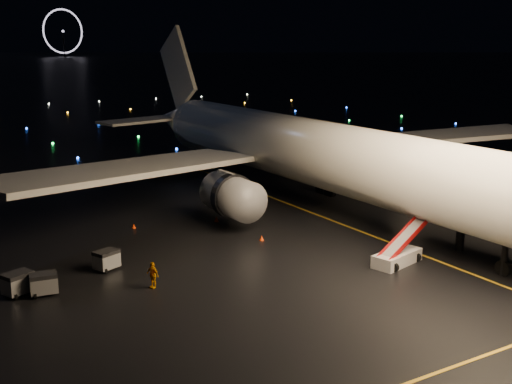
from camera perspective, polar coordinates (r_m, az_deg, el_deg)
lane_centre at (r=61.45m, az=7.42°, el=-2.77°), size 0.25×80.00×0.02m
airliner at (r=69.78m, az=2.50°, el=7.16°), size 67.81×64.52×18.93m
belt_loader at (r=50.73m, az=12.47°, el=-4.58°), size 6.81×3.38×3.19m
crew_c at (r=45.70m, az=-9.18°, el=-7.29°), size 0.84×1.21×1.90m
safety_cone_0 at (r=55.75m, az=0.50°, el=-4.09°), size 0.55×0.55×0.47m
safety_cone_1 at (r=61.55m, az=-3.54°, el=-2.43°), size 0.55×0.55×0.50m
safety_cone_2 at (r=60.41m, az=-10.82°, el=-2.97°), size 0.52×0.52×0.46m
ferris_wheel at (r=776.13m, az=-16.77°, el=13.38°), size 49.33×16.80×52.00m
taxiway_lights at (r=140.44m, az=-20.54°, el=5.59°), size 164.00×92.00×0.36m
baggage_cart_0 at (r=46.34m, az=-18.36°, el=-7.78°), size 1.95×1.49×1.52m
baggage_cart_1 at (r=49.94m, az=-13.15°, el=-5.92°), size 2.11×1.83×1.51m
baggage_cart_2 at (r=46.87m, az=-20.41°, el=-7.65°), size 2.25×1.95×1.60m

